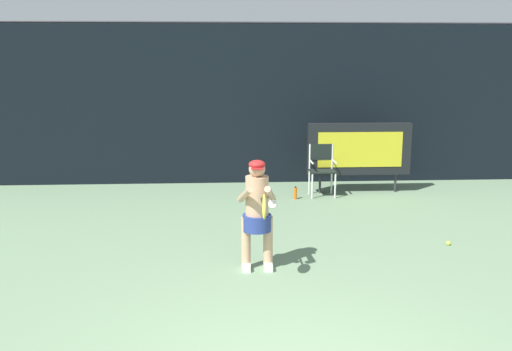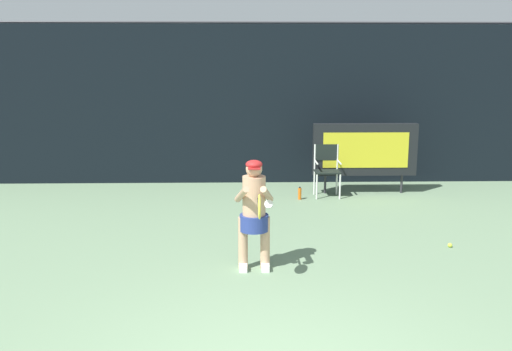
% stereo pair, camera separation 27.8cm
% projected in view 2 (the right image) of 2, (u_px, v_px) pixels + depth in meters
% --- Properties ---
extents(backdrop_screen, '(18.00, 0.12, 3.66)m').
position_uv_depth(backdrop_screen, '(255.00, 105.00, 12.68)').
color(backdrop_screen, black).
rests_on(backdrop_screen, ground).
extents(scoreboard, '(2.20, 0.21, 1.50)m').
position_uv_depth(scoreboard, '(365.00, 150.00, 11.74)').
color(scoreboard, black).
rests_on(scoreboard, ground).
extents(umpire_chair, '(0.52, 0.44, 1.08)m').
position_uv_depth(umpire_chair, '(327.00, 167.00, 11.56)').
color(umpire_chair, white).
rests_on(umpire_chair, ground).
extents(water_bottle, '(0.07, 0.07, 0.27)m').
position_uv_depth(water_bottle, '(300.00, 194.00, 11.36)').
color(water_bottle, orange).
rests_on(water_bottle, ground).
extents(tennis_player, '(0.53, 0.61, 1.51)m').
position_uv_depth(tennis_player, '(254.00, 210.00, 7.42)').
color(tennis_player, white).
rests_on(tennis_player, ground).
extents(tennis_racket, '(0.03, 0.60, 0.31)m').
position_uv_depth(tennis_racket, '(259.00, 206.00, 6.88)').
color(tennis_racket, black).
extents(tennis_ball_loose, '(0.07, 0.07, 0.07)m').
position_uv_depth(tennis_ball_loose, '(450.00, 245.00, 8.44)').
color(tennis_ball_loose, '#CCDB3D').
rests_on(tennis_ball_loose, ground).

